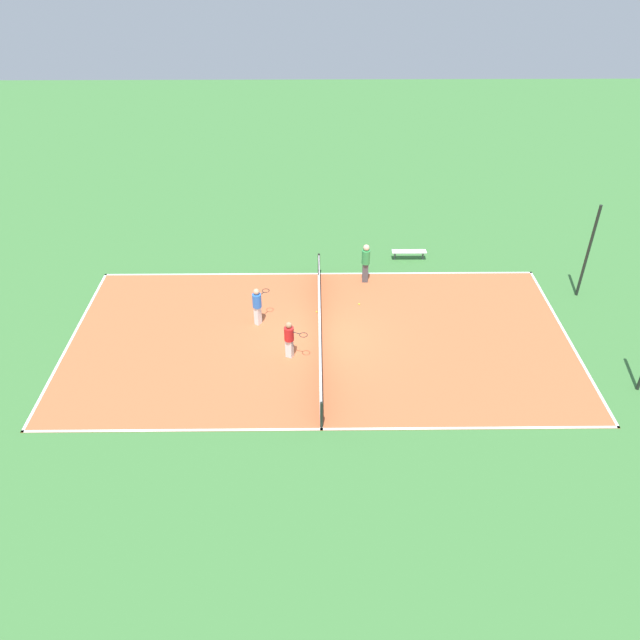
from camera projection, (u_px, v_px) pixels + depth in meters
ground_plane at (320, 339)px, 24.45m from camera, size 80.00×80.00×0.00m
court_surface at (320, 339)px, 24.45m from camera, size 10.07×19.60×0.02m
tennis_net at (320, 327)px, 24.13m from camera, size 9.87×0.10×1.08m
bench at (409, 252)px, 29.43m from camera, size 0.36×1.63×0.45m
player_near_blue at (257, 304)px, 24.73m from camera, size 0.96×0.79×1.65m
player_far_green at (366, 261)px, 27.35m from camera, size 0.37×0.37×1.84m
player_coach_red at (289, 337)px, 22.99m from camera, size 0.71×0.98×1.56m
tennis_ball_far_baseline at (317, 312)px, 25.91m from camera, size 0.07×0.07×0.07m
tennis_ball_near_net at (359, 304)px, 26.38m from camera, size 0.07×0.07×0.07m
fence_post_back_left at (588, 252)px, 25.88m from camera, size 0.12×0.12×4.22m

